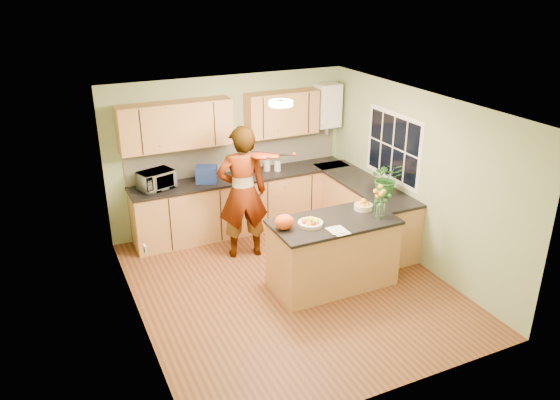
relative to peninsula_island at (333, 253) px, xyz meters
name	(u,v)px	position (x,y,z in m)	size (l,w,h in m)	color
floor	(290,286)	(-0.55, 0.18, -0.48)	(4.50, 4.50, 0.00)	#5A3019
ceiling	(292,105)	(-0.55, 0.18, 2.02)	(4.00, 4.50, 0.02)	white
wall_back	(230,153)	(-0.55, 2.43, 0.77)	(4.00, 0.02, 2.50)	#97AE7C
wall_front	(396,287)	(-0.55, -2.07, 0.77)	(4.00, 0.02, 2.50)	#97AE7C
wall_left	(133,231)	(-2.55, 0.18, 0.77)	(0.02, 4.50, 2.50)	#97AE7C
wall_right	(417,179)	(1.45, 0.18, 0.77)	(0.02, 4.50, 2.50)	#97AE7C
back_counter	(244,202)	(-0.45, 2.13, -0.01)	(3.64, 0.62, 0.94)	tan
right_counter	(363,210)	(1.15, 1.03, -0.01)	(0.62, 2.24, 0.94)	tan
splashback	(236,155)	(-0.45, 2.42, 0.72)	(3.60, 0.02, 0.52)	silver
upper_cabinets	(222,120)	(-0.72, 2.26, 1.37)	(3.20, 0.34, 0.70)	tan
boiler	(327,105)	(1.15, 2.27, 1.42)	(0.40, 0.30, 0.86)	white
window_right	(393,147)	(1.45, 0.78, 1.07)	(0.01, 1.30, 1.05)	white
light_switch	(145,249)	(-2.53, -0.42, 0.82)	(0.02, 0.09, 0.09)	white
ceiling_lamp	(281,103)	(-0.55, 0.48, 1.98)	(0.30, 0.30, 0.07)	#FFEABF
peninsula_island	(333,253)	(0.00, 0.00, 0.00)	(1.66, 0.85, 0.95)	tan
fruit_dish	(310,222)	(-0.35, 0.00, 0.52)	(0.32, 0.32, 0.11)	beige
orange_bowl	(363,205)	(0.55, 0.15, 0.54)	(0.25, 0.25, 0.15)	beige
flower_vase	(382,196)	(0.60, -0.18, 0.79)	(0.26, 0.26, 0.48)	silver
orange_bag	(284,222)	(-0.70, 0.05, 0.57)	(0.26, 0.22, 0.19)	#E44D12
papers	(339,231)	(-0.10, -0.30, 0.48)	(0.20, 0.27, 0.01)	silver
violinist	(243,193)	(-0.78, 1.29, 0.53)	(0.73, 0.48, 2.01)	tan
violin	(261,156)	(-0.58, 1.07, 1.13)	(0.64, 0.26, 0.13)	#550C05
microwave	(156,180)	(-1.83, 2.14, 0.60)	(0.51, 0.34, 0.28)	white
blue_box	(207,174)	(-1.06, 2.10, 0.59)	(0.32, 0.23, 0.25)	#203B96
kettle	(246,167)	(-0.39, 2.16, 0.59)	(0.17, 0.17, 0.32)	silver
jar_cream	(267,166)	(0.00, 2.18, 0.54)	(0.11, 0.11, 0.16)	beige
jar_white	(277,166)	(0.15, 2.10, 0.54)	(0.10, 0.10, 0.16)	white
potted_plant	(386,178)	(1.15, 0.49, 0.72)	(0.46, 0.40, 0.51)	#296A23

